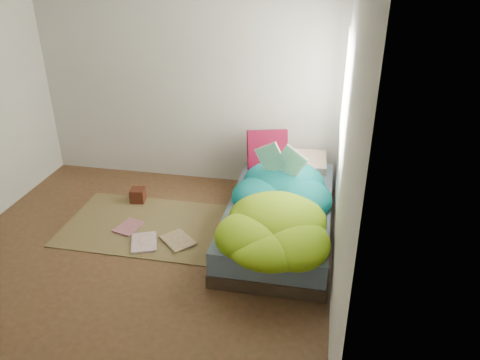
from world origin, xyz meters
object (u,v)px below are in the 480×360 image
at_px(open_book, 281,151).
at_px(pillow_magenta, 267,150).
at_px(floor_book_a, 131,244).
at_px(wooden_box, 138,195).
at_px(floor_book_b, 120,225).
at_px(bed, 280,216).

bearing_deg(open_book, pillow_magenta, 125.93).
bearing_deg(floor_book_a, wooden_box, 86.59).
height_order(pillow_magenta, floor_book_b, pillow_magenta).
xyz_separation_m(bed, wooden_box, (-1.62, 0.28, -0.08)).
distance_m(bed, open_book, 0.66).
relative_size(pillow_magenta, floor_book_a, 1.34).
distance_m(pillow_magenta, open_book, 0.68).
height_order(open_book, floor_book_b, open_book).
relative_size(bed, wooden_box, 13.20).
relative_size(floor_book_a, floor_book_b, 1.16).
bearing_deg(floor_book_b, wooden_box, 106.50).
xyz_separation_m(floor_book_a, floor_book_b, (-0.24, 0.30, 0.00)).
bearing_deg(pillow_magenta, floor_book_a, -147.12).
xyz_separation_m(pillow_magenta, floor_book_a, (-1.12, -1.27, -0.53)).
relative_size(bed, floor_book_a, 6.10).
height_order(bed, floor_book_a, bed).
xyz_separation_m(wooden_box, floor_book_a, (0.26, -0.82, -0.06)).
bearing_deg(bed, pillow_magenta, 107.95).
relative_size(open_book, floor_book_b, 1.52).
bearing_deg(pillow_magenta, floor_book_b, -160.16).
height_order(wooden_box, floor_book_a, wooden_box).
height_order(open_book, floor_book_a, open_book).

